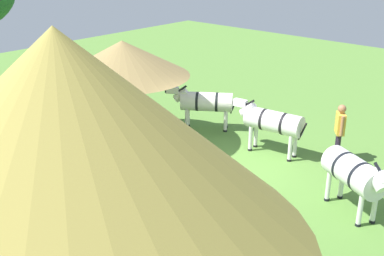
% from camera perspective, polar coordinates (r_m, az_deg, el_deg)
% --- Properties ---
extents(ground_plane, '(36.00, 36.00, 0.00)m').
position_cam_1_polar(ground_plane, '(12.81, 4.71, -5.18)').
color(ground_plane, '#558235').
extents(thatched_hut, '(6.09, 6.09, 4.92)m').
position_cam_1_polar(thatched_hut, '(6.06, -14.14, -9.52)').
color(thatched_hut, beige).
rests_on(thatched_hut, ground_plane).
extents(shade_umbrella, '(3.79, 3.79, 3.15)m').
position_cam_1_polar(shade_umbrella, '(13.65, -8.28, 8.22)').
color(shade_umbrella, '#51351C').
rests_on(shade_umbrella, ground_plane).
extents(patio_dining_table, '(1.48, 1.08, 0.74)m').
position_cam_1_polar(patio_dining_table, '(14.23, -7.85, 0.40)').
color(patio_dining_table, white).
rests_on(patio_dining_table, ground_plane).
extents(patio_chair_near_lawn, '(0.60, 0.60, 0.90)m').
position_cam_1_polar(patio_chair_near_lawn, '(13.21, -9.13, -2.03)').
color(patio_chair_near_lawn, white).
rests_on(patio_chair_near_lawn, ground_plane).
extents(patio_chair_west_end, '(0.56, 0.55, 0.90)m').
position_cam_1_polar(patio_chair_west_end, '(15.28, -5.71, 1.47)').
color(patio_chair_west_end, silver).
rests_on(patio_chair_west_end, ground_plane).
extents(guest_beside_umbrella, '(0.58, 0.35, 1.69)m').
position_cam_1_polar(guest_beside_umbrella, '(15.02, -14.33, 2.52)').
color(guest_beside_umbrella, black).
rests_on(guest_beside_umbrella, ground_plane).
extents(guest_behind_table, '(0.46, 0.47, 1.66)m').
position_cam_1_polar(guest_behind_table, '(15.45, -11.81, 3.21)').
color(guest_behind_table, black).
rests_on(guest_behind_table, ground_plane).
extents(standing_watcher, '(0.42, 0.50, 1.64)m').
position_cam_1_polar(standing_watcher, '(13.58, 17.22, 0.04)').
color(standing_watcher, black).
rests_on(standing_watcher, ground_plane).
extents(striped_lounge_chair, '(0.91, 0.95, 0.64)m').
position_cam_1_polar(striped_lounge_chair, '(11.23, 0.64, -7.71)').
color(striped_lounge_chair, '#2F72BC').
rests_on(striped_lounge_chair, ground_plane).
extents(zebra_nearest_camera, '(1.98, 1.31, 1.51)m').
position_cam_1_polar(zebra_nearest_camera, '(11.09, 18.89, -5.19)').
color(zebra_nearest_camera, silver).
rests_on(zebra_nearest_camera, ground_plane).
extents(zebra_by_umbrella, '(2.32, 0.79, 1.51)m').
position_cam_1_polar(zebra_by_umbrella, '(13.63, 9.50, 0.74)').
color(zebra_by_umbrella, silver).
rests_on(zebra_by_umbrella, ground_plane).
extents(zebra_toward_hut, '(1.98, 1.53, 1.45)m').
position_cam_1_polar(zebra_toward_hut, '(15.28, 1.54, 3.12)').
color(zebra_toward_hut, silver).
rests_on(zebra_toward_hut, ground_plane).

